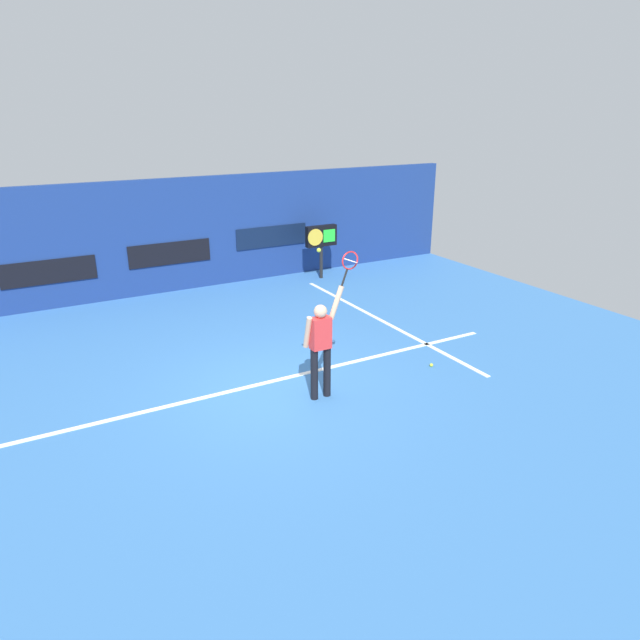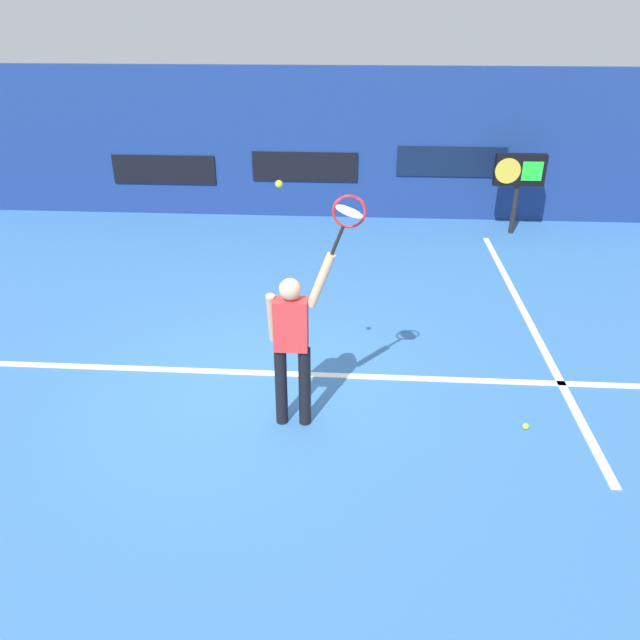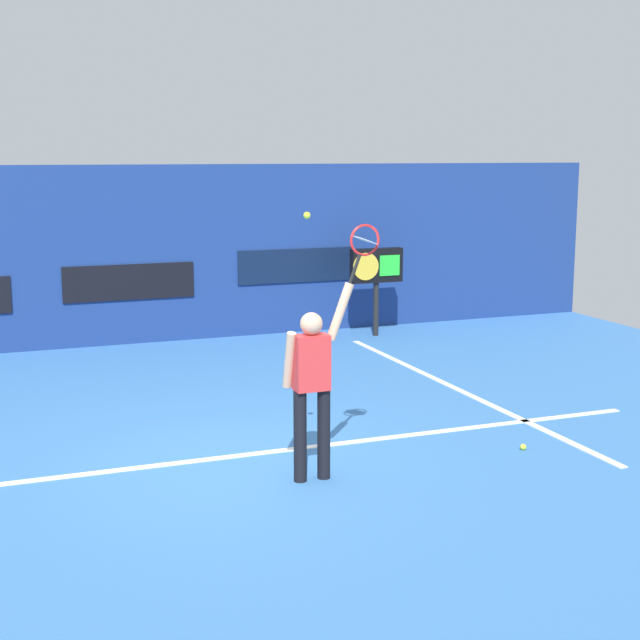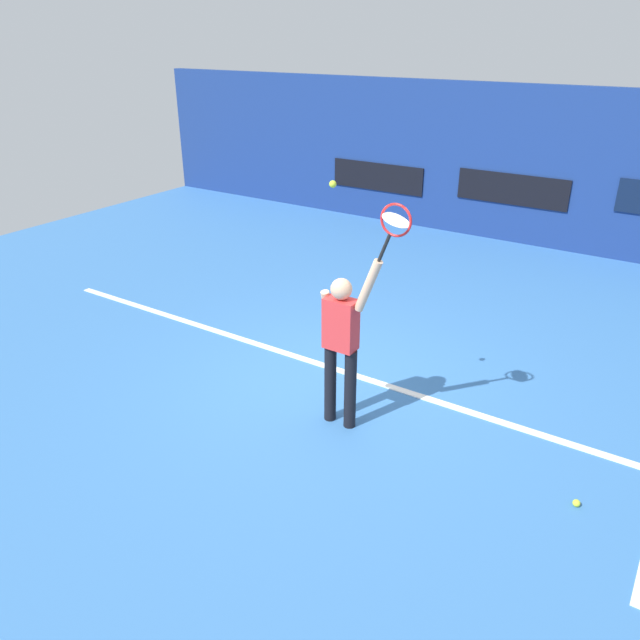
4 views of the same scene
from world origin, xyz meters
name	(u,v)px [view 2 (image 2 of 4)]	position (x,y,z in m)	size (l,w,h in m)	color
ground_plane	(256,387)	(0.00, 0.00, 0.00)	(18.00, 18.00, 0.00)	#3870B2
back_wall	(305,144)	(0.00, 6.81, 1.51)	(18.00, 0.20, 3.02)	navy
sponsor_banner_center	(305,167)	(0.00, 6.69, 1.07)	(2.20, 0.03, 0.60)	black
sponsor_banner_portside	(164,170)	(-3.00, 6.69, 0.96)	(2.20, 0.03, 0.60)	black
sponsor_banner_starboard	(451,162)	(3.00, 6.69, 1.22)	(2.20, 0.03, 0.60)	#0C1933
court_baseline	(260,373)	(0.00, 0.31, 0.01)	(10.00, 0.10, 0.01)	white
court_sideline	(528,320)	(3.64, 2.00, 0.01)	(0.10, 7.00, 0.01)	white
tennis_player	(292,340)	(0.52, -0.64, 1.01)	(0.69, 0.31, 1.97)	black
tennis_racket	(348,215)	(1.06, -0.65, 2.34)	(0.40, 0.27, 0.62)	black
tennis_ball	(279,184)	(0.44, -0.71, 2.63)	(0.07, 0.07, 0.07)	#CCE033
scoreboard_clock	(519,173)	(4.19, 5.87, 1.20)	(0.96, 0.20, 1.56)	black
spare_ball	(526,426)	(3.00, -0.61, 0.03)	(0.07, 0.07, 0.07)	#CCE033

